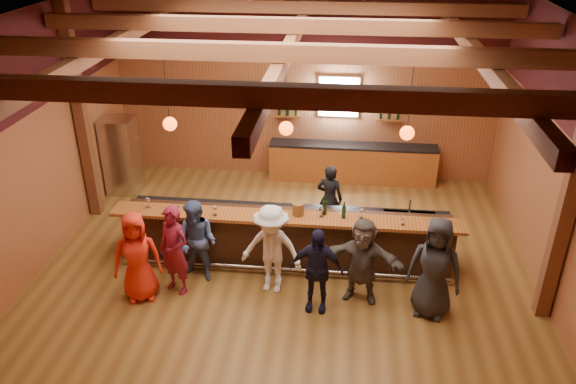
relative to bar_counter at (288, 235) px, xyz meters
name	(u,v)px	position (x,y,z in m)	size (l,w,h in m)	color
room	(286,98)	(-0.02, -0.09, 2.69)	(9.04, 9.00, 4.52)	brown
bar_counter	(288,235)	(0.00, 0.00, 0.00)	(6.30, 1.07, 1.11)	black
back_bar_cabinet	(352,163)	(1.18, 3.57, -0.05)	(4.00, 0.52, 0.95)	brown
window	(339,97)	(0.78, 3.80, 1.53)	(0.95, 0.09, 0.95)	silver
framed_pictures	(376,96)	(1.65, 3.79, 1.58)	(5.35, 0.05, 0.45)	black
wine_shelves	(338,115)	(0.78, 3.73, 1.10)	(3.00, 0.18, 0.30)	brown
pendant_lights	(286,128)	(-0.02, -0.15, 2.19)	(4.24, 0.24, 1.37)	black
stainless_fridge	(122,156)	(-4.12, 2.45, 0.38)	(0.70, 0.70, 1.80)	silver
customer_orange	(137,257)	(-2.38, -1.44, 0.29)	(0.79, 0.52, 1.62)	red
customer_redvest	(174,250)	(-1.81, -1.19, 0.30)	(0.60, 0.39, 1.64)	maroon
customer_denim	(197,242)	(-1.52, -0.80, 0.25)	(0.75, 0.58, 1.54)	#465B8C
customer_white	(272,249)	(-0.17, -0.99, 0.30)	(1.07, 0.61, 1.65)	white
customer_navy	(316,270)	(0.61, -1.42, 0.24)	(0.89, 0.37, 1.52)	black
customer_brown	(362,260)	(1.36, -1.08, 0.25)	(1.43, 0.46, 1.54)	#534B42
customer_dark	(435,268)	(2.50, -1.33, 0.36)	(0.86, 0.56, 1.76)	#262628
bartender	(330,199)	(0.72, 1.15, 0.21)	(0.53, 0.35, 1.47)	black
ice_bucket	(298,209)	(0.21, -0.24, 0.70)	(0.21, 0.21, 0.23)	brown
bottle_a	(324,207)	(0.67, -0.18, 0.73)	(0.08, 0.08, 0.37)	black
bottle_b	(344,212)	(1.02, -0.28, 0.71)	(0.07, 0.07, 0.32)	black
glass_a	(148,201)	(-2.54, -0.28, 0.73)	(0.09, 0.09, 0.20)	silver
glass_b	(178,207)	(-1.94, -0.42, 0.72)	(0.08, 0.08, 0.18)	silver
glass_c	(199,205)	(-1.58, -0.32, 0.71)	(0.08, 0.08, 0.17)	silver
glass_d	(215,208)	(-1.26, -0.43, 0.73)	(0.09, 0.09, 0.20)	silver
glass_e	(272,208)	(-0.26, -0.27, 0.71)	(0.07, 0.07, 0.17)	silver
glass_f	(322,210)	(0.63, -0.28, 0.73)	(0.09, 0.09, 0.20)	silver
glass_g	(362,211)	(1.33, -0.25, 0.73)	(0.09, 0.09, 0.20)	silver
glass_h	(403,219)	(2.04, -0.41, 0.71)	(0.08, 0.08, 0.17)	silver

